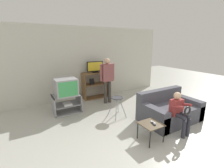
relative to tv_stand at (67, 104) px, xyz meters
name	(u,v)px	position (x,y,z in m)	size (l,w,h in m)	color
ground_plane	(172,157)	(1.11, -2.98, -0.26)	(18.00, 18.00, 0.00)	#B7B7AD
wall_back	(87,63)	(1.11, 1.03, 1.04)	(6.40, 0.06, 2.60)	beige
tv_stand	(67,104)	(0.00, 0.00, 0.00)	(0.80, 0.56, 0.54)	#939399
television_main	(65,87)	(0.00, 0.01, 0.52)	(0.61, 0.63, 0.50)	#9E9EA3
media_shelf	(96,85)	(1.31, 0.76, 0.23)	(0.98, 0.40, 0.97)	brown
television_flat	(95,67)	(1.31, 0.76, 0.90)	(0.63, 0.20, 0.40)	black
folding_stool	(117,101)	(1.15, -1.02, 0.20)	(0.37, 0.45, 0.57)	#99999E
snack_table	(151,126)	(1.13, -2.38, 0.08)	(0.43, 0.43, 0.39)	brown
remote_control_black	(153,124)	(1.16, -2.42, 0.14)	(0.04, 0.14, 0.02)	#232328
remote_control_white	(153,122)	(1.20, -2.38, 0.14)	(0.04, 0.14, 0.02)	silver
couch	(169,110)	(2.24, -1.91, 0.00)	(1.55, 0.98, 0.77)	#4C4C56
person_standing_adult	(107,77)	(1.43, 0.06, 0.67)	(0.53, 0.20, 1.54)	#3D3833
person_seated_child	(179,110)	(1.90, -2.46, 0.30)	(0.33, 0.43, 0.96)	#2D2D38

